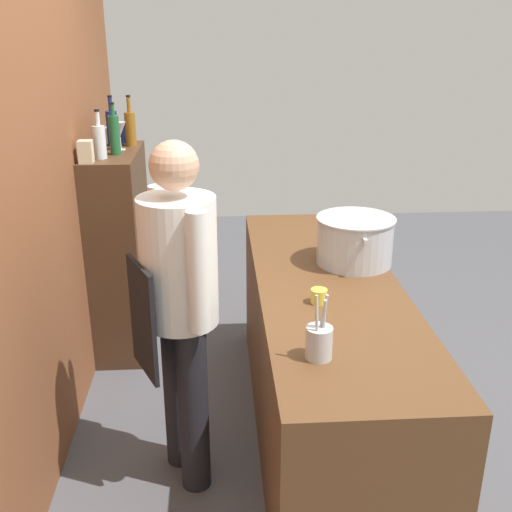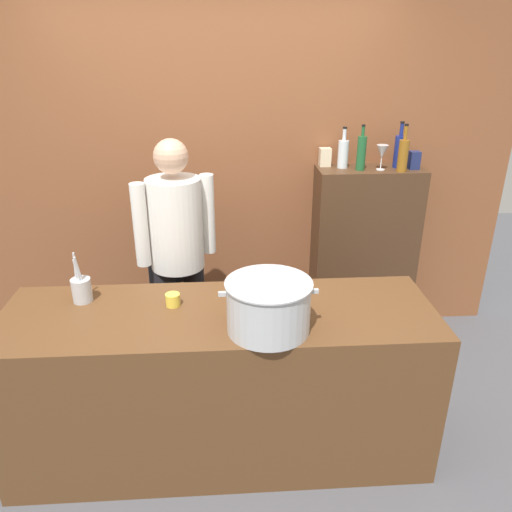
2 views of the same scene
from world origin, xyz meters
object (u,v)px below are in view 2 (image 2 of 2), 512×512
(chef, at_px, (177,248))
(utensil_crock, at_px, (82,289))
(wine_glass_short, at_px, (382,152))
(wine_bottle_cobalt, at_px, (399,151))
(spice_tin_navy, at_px, (414,160))
(wine_bottle_green, at_px, (361,152))
(butter_jar, at_px, (173,300))
(spice_tin_silver, at_px, (410,159))
(stockpot_large, at_px, (268,306))
(wine_bottle_amber, at_px, (403,154))
(wine_bottle_clear, at_px, (343,153))
(spice_tin_cream, at_px, (325,157))

(chef, xyz_separation_m, utensil_crock, (-0.46, -0.55, 0.01))
(chef, bearing_deg, wine_glass_short, 172.10)
(wine_bottle_cobalt, xyz_separation_m, spice_tin_navy, (0.10, -0.06, -0.06))
(wine_bottle_green, bearing_deg, butter_jar, -139.38)
(chef, height_order, spice_tin_silver, chef)
(stockpot_large, bearing_deg, chef, 119.47)
(butter_jar, relative_size, wine_bottle_green, 0.24)
(wine_bottle_cobalt, bearing_deg, spice_tin_navy, -30.12)
(butter_jar, bearing_deg, spice_tin_navy, 33.31)
(wine_bottle_amber, relative_size, spice_tin_silver, 3.15)
(wine_bottle_amber, bearing_deg, utensil_crock, -155.24)
(stockpot_large, xyz_separation_m, wine_bottle_green, (0.76, 1.33, 0.44))
(wine_bottle_green, bearing_deg, spice_tin_silver, 14.72)
(wine_bottle_cobalt, distance_m, wine_glass_short, 0.16)
(stockpot_large, relative_size, wine_glass_short, 2.70)
(wine_bottle_clear, relative_size, wine_bottle_green, 0.92)
(spice_tin_cream, bearing_deg, chef, -151.46)
(wine_bottle_green, xyz_separation_m, spice_tin_silver, (0.39, 0.10, -0.07))
(chef, relative_size, spice_tin_cream, 12.87)
(wine_glass_short, bearing_deg, stockpot_large, -124.38)
(utensil_crock, distance_m, wine_bottle_clear, 1.99)
(stockpot_large, xyz_separation_m, spice_tin_navy, (1.15, 1.34, 0.38))
(stockpot_large, xyz_separation_m, wine_bottle_amber, (1.04, 1.27, 0.44))
(utensil_crock, distance_m, wine_bottle_amber, 2.26)
(wine_bottle_amber, xyz_separation_m, wine_bottle_cobalt, (0.01, 0.12, 0.00))
(utensil_crock, bearing_deg, spice_tin_silver, 27.15)
(chef, height_order, utensil_crock, chef)
(wine_bottle_cobalt, bearing_deg, utensil_crock, -152.65)
(stockpot_large, height_order, wine_bottle_clear, wine_bottle_clear)
(utensil_crock, xyz_separation_m, wine_bottle_green, (1.73, 0.99, 0.50))
(utensil_crock, height_order, spice_tin_silver, spice_tin_silver)
(stockpot_large, relative_size, wine_bottle_amber, 1.46)
(wine_bottle_cobalt, height_order, spice_tin_navy, wine_bottle_cobalt)
(chef, relative_size, wine_bottle_clear, 5.78)
(butter_jar, bearing_deg, spice_tin_silver, 35.54)
(utensil_crock, height_order, wine_glass_short, wine_glass_short)
(utensil_crock, xyz_separation_m, spice_tin_silver, (2.12, 1.09, 0.43))
(wine_bottle_cobalt, relative_size, spice_tin_silver, 3.14)
(wine_bottle_green, xyz_separation_m, wine_glass_short, (0.14, -0.01, -0.00))
(utensil_crock, distance_m, spice_tin_cream, 1.93)
(stockpot_large, bearing_deg, wine_glass_short, 55.62)
(chef, relative_size, butter_jar, 21.71)
(wine_bottle_amber, relative_size, wine_bottle_cobalt, 1.01)
(wine_bottle_green, distance_m, spice_tin_navy, 0.39)
(stockpot_large, distance_m, wine_bottle_clear, 1.61)
(butter_jar, height_order, wine_bottle_green, wine_bottle_green)
(wine_bottle_amber, distance_m, spice_tin_cream, 0.54)
(wine_bottle_amber, xyz_separation_m, spice_tin_silver, (0.12, 0.16, -0.07))
(wine_bottle_amber, xyz_separation_m, spice_tin_cream, (-0.50, 0.19, -0.05))
(wine_bottle_cobalt, relative_size, spice_tin_cream, 2.50)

